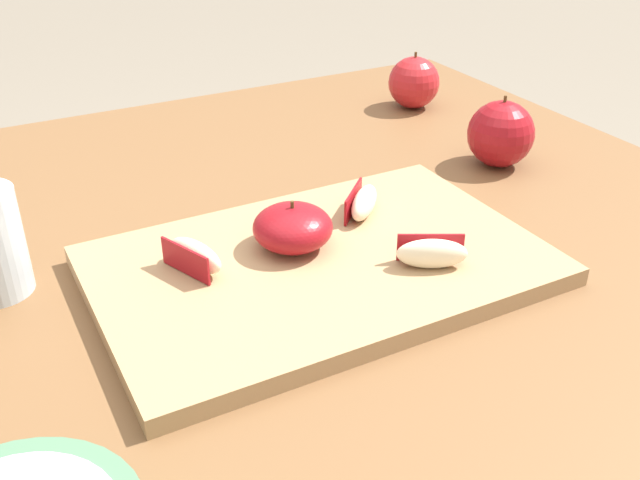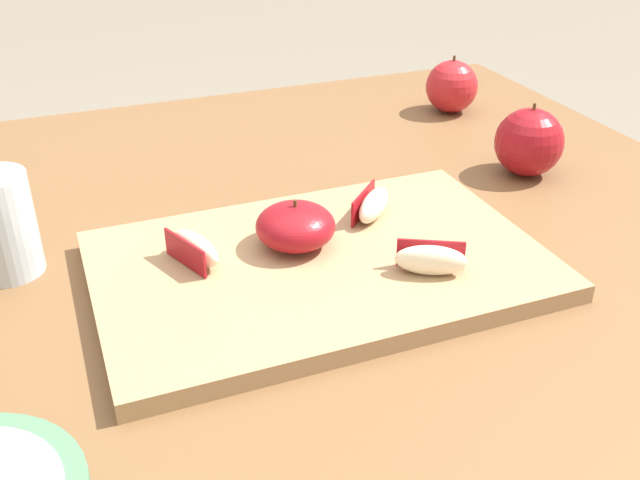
{
  "view_description": "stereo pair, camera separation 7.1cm",
  "coord_description": "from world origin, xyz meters",
  "px_view_note": "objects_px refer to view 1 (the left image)",
  "views": [
    {
      "loc": [
        -0.23,
        -0.63,
        1.11
      ],
      "look_at": [
        0.06,
        -0.09,
        0.76
      ],
      "focal_mm": 41.02,
      "sensor_mm": 36.0,
      "label": 1
    },
    {
      "loc": [
        -0.17,
        -0.66,
        1.11
      ],
      "look_at": [
        0.06,
        -0.09,
        0.76
      ],
      "focal_mm": 41.02,
      "sensor_mm": 36.0,
      "label": 2
    }
  ],
  "objects_px": {
    "apple_half_skin_up": "(293,227)",
    "apple_wedge_left": "(432,253)",
    "apple_wedge_middle": "(363,202)",
    "cutting_board": "(320,266)",
    "apple_wedge_near_knife": "(194,256)",
    "whole_apple_crimson": "(414,83)",
    "whole_apple_red_delicious": "(501,134)"
  },
  "relations": [
    {
      "from": "cutting_board",
      "to": "apple_wedge_near_knife",
      "type": "distance_m",
      "value": 0.12
    },
    {
      "from": "whole_apple_crimson",
      "to": "whole_apple_red_delicious",
      "type": "bearing_deg",
      "value": -97.31
    },
    {
      "from": "cutting_board",
      "to": "apple_wedge_near_knife",
      "type": "xyz_separation_m",
      "value": [
        -0.12,
        0.04,
        0.02
      ]
    },
    {
      "from": "apple_wedge_near_knife",
      "to": "whole_apple_crimson",
      "type": "distance_m",
      "value": 0.59
    },
    {
      "from": "apple_wedge_left",
      "to": "whole_apple_crimson",
      "type": "distance_m",
      "value": 0.52
    },
    {
      "from": "apple_wedge_near_knife",
      "to": "apple_wedge_left",
      "type": "distance_m",
      "value": 0.23
    },
    {
      "from": "apple_wedge_near_knife",
      "to": "whole_apple_crimson",
      "type": "height_order",
      "value": "whole_apple_crimson"
    },
    {
      "from": "apple_half_skin_up",
      "to": "whole_apple_red_delicious",
      "type": "height_order",
      "value": "whole_apple_red_delicious"
    },
    {
      "from": "apple_wedge_middle",
      "to": "apple_wedge_near_knife",
      "type": "height_order",
      "value": "same"
    },
    {
      "from": "cutting_board",
      "to": "apple_wedge_near_knife",
      "type": "bearing_deg",
      "value": 162.18
    },
    {
      "from": "cutting_board",
      "to": "whole_apple_crimson",
      "type": "relative_size",
      "value": 4.97
    },
    {
      "from": "apple_half_skin_up",
      "to": "apple_wedge_left",
      "type": "relative_size",
      "value": 1.14
    },
    {
      "from": "apple_wedge_near_knife",
      "to": "whole_apple_red_delicious",
      "type": "bearing_deg",
      "value": 11.38
    },
    {
      "from": "apple_half_skin_up",
      "to": "apple_wedge_middle",
      "type": "relative_size",
      "value": 1.24
    },
    {
      "from": "apple_half_skin_up",
      "to": "whole_apple_crimson",
      "type": "xyz_separation_m",
      "value": [
        0.38,
        0.34,
        -0.0
      ]
    },
    {
      "from": "apple_half_skin_up",
      "to": "whole_apple_red_delicious",
      "type": "distance_m",
      "value": 0.36
    },
    {
      "from": "cutting_board",
      "to": "apple_wedge_left",
      "type": "relative_size",
      "value": 6.19
    },
    {
      "from": "cutting_board",
      "to": "apple_half_skin_up",
      "type": "distance_m",
      "value": 0.05
    },
    {
      "from": "whole_apple_red_delicious",
      "to": "whole_apple_crimson",
      "type": "height_order",
      "value": "whole_apple_red_delicious"
    },
    {
      "from": "apple_half_skin_up",
      "to": "apple_wedge_near_knife",
      "type": "xyz_separation_m",
      "value": [
        -0.1,
        0.01,
        -0.01
      ]
    },
    {
      "from": "cutting_board",
      "to": "whole_apple_crimson",
      "type": "height_order",
      "value": "whole_apple_crimson"
    },
    {
      "from": "apple_half_skin_up",
      "to": "whole_apple_crimson",
      "type": "height_order",
      "value": "whole_apple_crimson"
    },
    {
      "from": "cutting_board",
      "to": "whole_apple_red_delicious",
      "type": "distance_m",
      "value": 0.36
    },
    {
      "from": "apple_wedge_middle",
      "to": "whole_apple_crimson",
      "type": "xyz_separation_m",
      "value": [
        0.28,
        0.31,
        0.01
      ]
    },
    {
      "from": "apple_wedge_near_knife",
      "to": "whole_apple_red_delicious",
      "type": "height_order",
      "value": "whole_apple_red_delicious"
    },
    {
      "from": "cutting_board",
      "to": "apple_wedge_middle",
      "type": "bearing_deg",
      "value": 34.53
    },
    {
      "from": "apple_wedge_middle",
      "to": "apple_wedge_left",
      "type": "height_order",
      "value": "same"
    },
    {
      "from": "apple_wedge_left",
      "to": "whole_apple_crimson",
      "type": "height_order",
      "value": "whole_apple_crimson"
    },
    {
      "from": "apple_wedge_left",
      "to": "apple_wedge_middle",
      "type": "bearing_deg",
      "value": 90.96
    },
    {
      "from": "apple_half_skin_up",
      "to": "apple_wedge_middle",
      "type": "distance_m",
      "value": 0.1
    },
    {
      "from": "cutting_board",
      "to": "apple_wedge_near_knife",
      "type": "height_order",
      "value": "apple_wedge_near_knife"
    },
    {
      "from": "apple_wedge_middle",
      "to": "whole_apple_crimson",
      "type": "height_order",
      "value": "whole_apple_crimson"
    }
  ]
}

